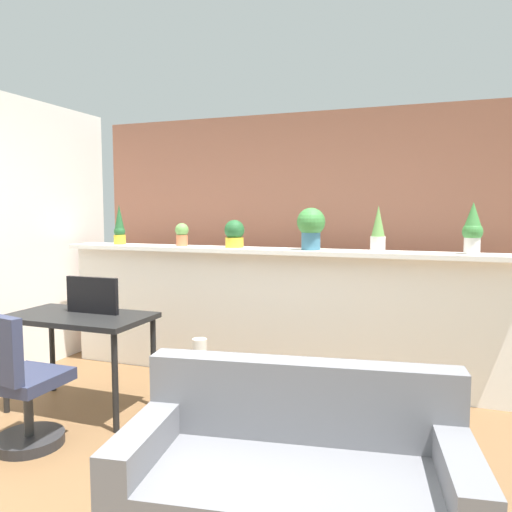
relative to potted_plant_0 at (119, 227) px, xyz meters
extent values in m
plane|color=brown|center=(1.61, -1.97, -1.38)|extent=(12.00, 12.00, 0.00)
cube|color=white|center=(1.61, 0.03, -0.80)|extent=(4.16, 0.16, 1.17)
cube|color=white|center=(1.61, -0.01, -0.19)|extent=(4.16, 0.35, 0.04)
cube|color=#935B47|center=(1.61, 0.63, -0.13)|extent=(4.16, 0.10, 2.50)
cylinder|color=gold|center=(0.00, 0.00, -0.12)|extent=(0.12, 0.12, 0.10)
sphere|color=#235B2D|center=(0.00, 0.00, -0.04)|extent=(0.11, 0.11, 0.11)
cone|color=#235B2D|center=(0.00, 0.00, 0.10)|extent=(0.09, 0.09, 0.24)
cylinder|color=#C66B42|center=(0.69, 0.02, -0.12)|extent=(0.11, 0.11, 0.11)
sphere|color=#669E4C|center=(0.69, 0.02, -0.02)|extent=(0.13, 0.13, 0.13)
cylinder|color=gold|center=(1.24, 0.00, -0.13)|extent=(0.17, 0.17, 0.09)
sphere|color=#235B2D|center=(1.24, 0.00, -0.01)|extent=(0.18, 0.18, 0.18)
cylinder|color=#386B84|center=(1.97, -0.03, -0.10)|extent=(0.16, 0.16, 0.15)
sphere|color=#3D843D|center=(1.97, -0.03, 0.07)|extent=(0.24, 0.24, 0.24)
cylinder|color=silver|center=(2.53, 0.00, -0.11)|extent=(0.12, 0.12, 0.13)
cone|color=#669E4C|center=(2.53, 0.00, 0.08)|extent=(0.11, 0.11, 0.26)
cylinder|color=silver|center=(3.24, -0.01, -0.11)|extent=(0.12, 0.12, 0.13)
sphere|color=#3D843D|center=(3.24, -0.01, 0.00)|extent=(0.15, 0.15, 0.15)
cone|color=#3D843D|center=(3.24, -0.01, 0.13)|extent=(0.13, 0.13, 0.20)
cylinder|color=black|center=(-0.09, -1.38, -1.03)|extent=(0.04, 0.04, 0.71)
cylinder|color=black|center=(0.91, -1.38, -1.03)|extent=(0.04, 0.04, 0.71)
cylinder|color=black|center=(-0.09, -0.88, -1.03)|extent=(0.04, 0.04, 0.71)
cylinder|color=black|center=(0.91, -0.88, -1.03)|extent=(0.04, 0.04, 0.71)
cube|color=black|center=(0.41, -1.13, -0.65)|extent=(1.10, 0.60, 0.04)
cube|color=black|center=(0.48, -1.05, -0.49)|extent=(0.46, 0.04, 0.28)
cylinder|color=#262628|center=(0.50, -1.75, -1.35)|extent=(0.44, 0.44, 0.07)
cylinder|color=#333333|center=(0.50, -1.75, -1.14)|extent=(0.06, 0.06, 0.34)
cube|color=#2D334C|center=(0.50, -1.75, -0.93)|extent=(0.44, 0.44, 0.08)
cube|color=#4C4238|center=(1.41, -1.16, -1.13)|extent=(0.40, 0.40, 0.50)
cube|color=black|center=(1.41, -1.35, -1.13)|extent=(0.28, 0.04, 0.28)
cylinder|color=silver|center=(1.43, -1.11, -0.81)|extent=(0.10, 0.10, 0.15)
cube|color=slate|center=(2.42, -2.15, -1.18)|extent=(1.65, 0.98, 0.40)
cube|color=slate|center=(2.37, -1.85, -0.78)|extent=(1.57, 0.39, 0.40)
cube|color=slate|center=(1.72, -2.25, -0.90)|extent=(0.27, 0.78, 0.16)
cube|color=slate|center=(3.11, -2.05, -0.90)|extent=(0.27, 0.78, 0.16)
camera|label=1|loc=(2.99, -4.22, 0.17)|focal=35.05mm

